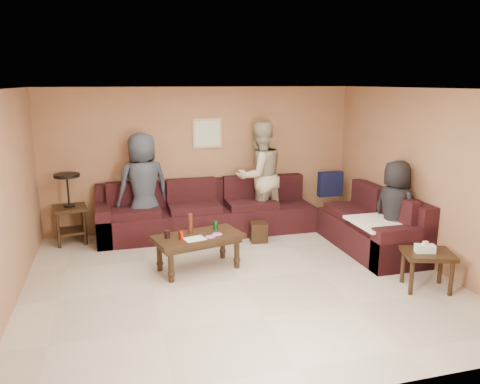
{
  "coord_description": "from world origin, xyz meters",
  "views": [
    {
      "loc": [
        -1.52,
        -5.61,
        2.58
      ],
      "look_at": [
        0.25,
        0.85,
        1.0
      ],
      "focal_mm": 35.0,
      "sensor_mm": 36.0,
      "label": 1
    }
  ],
  "objects_px": {
    "waste_bin": "(258,232)",
    "side_table_right": "(427,257)",
    "end_table_left": "(69,207)",
    "person_left": "(143,187)",
    "person_right": "(395,210)",
    "person_middle": "(259,176)",
    "sectional_sofa": "(262,220)",
    "coffee_table": "(198,240)"
  },
  "relations": [
    {
      "from": "sectional_sofa",
      "to": "side_table_right",
      "type": "height_order",
      "value": "sectional_sofa"
    },
    {
      "from": "person_right",
      "to": "side_table_right",
      "type": "bearing_deg",
      "value": 149.12
    },
    {
      "from": "coffee_table",
      "to": "side_table_right",
      "type": "bearing_deg",
      "value": -27.64
    },
    {
      "from": "side_table_right",
      "to": "waste_bin",
      "type": "height_order",
      "value": "side_table_right"
    },
    {
      "from": "person_middle",
      "to": "end_table_left",
      "type": "bearing_deg",
      "value": -19.42
    },
    {
      "from": "end_table_left",
      "to": "side_table_right",
      "type": "xyz_separation_m",
      "value": [
        4.48,
        -3.06,
        -0.18
      ]
    },
    {
      "from": "side_table_right",
      "to": "person_left",
      "type": "height_order",
      "value": "person_left"
    },
    {
      "from": "person_right",
      "to": "sectional_sofa",
      "type": "bearing_deg",
      "value": 30.81
    },
    {
      "from": "end_table_left",
      "to": "side_table_right",
      "type": "height_order",
      "value": "end_table_left"
    },
    {
      "from": "coffee_table",
      "to": "waste_bin",
      "type": "height_order",
      "value": "coffee_table"
    },
    {
      "from": "end_table_left",
      "to": "waste_bin",
      "type": "distance_m",
      "value": 3.1
    },
    {
      "from": "coffee_table",
      "to": "sectional_sofa",
      "type": "bearing_deg",
      "value": 38.41
    },
    {
      "from": "waste_bin",
      "to": "person_left",
      "type": "height_order",
      "value": "person_left"
    },
    {
      "from": "end_table_left",
      "to": "person_left",
      "type": "relative_size",
      "value": 0.64
    },
    {
      "from": "side_table_right",
      "to": "person_middle",
      "type": "distance_m",
      "value": 3.27
    },
    {
      "from": "sectional_sofa",
      "to": "person_right",
      "type": "xyz_separation_m",
      "value": [
        1.62,
        -1.33,
        0.42
      ]
    },
    {
      "from": "end_table_left",
      "to": "person_right",
      "type": "height_order",
      "value": "person_right"
    },
    {
      "from": "person_left",
      "to": "person_middle",
      "type": "height_order",
      "value": "person_middle"
    },
    {
      "from": "sectional_sofa",
      "to": "person_middle",
      "type": "height_order",
      "value": "person_middle"
    },
    {
      "from": "person_left",
      "to": "side_table_right",
      "type": "bearing_deg",
      "value": 120.94
    },
    {
      "from": "person_middle",
      "to": "person_right",
      "type": "distance_m",
      "value": 2.41
    },
    {
      "from": "sectional_sofa",
      "to": "side_table_right",
      "type": "xyz_separation_m",
      "value": [
        1.41,
        -2.41,
        0.1
      ]
    },
    {
      "from": "end_table_left",
      "to": "person_middle",
      "type": "relative_size",
      "value": 0.6
    },
    {
      "from": "side_table_right",
      "to": "person_right",
      "type": "distance_m",
      "value": 1.14
    },
    {
      "from": "end_table_left",
      "to": "coffee_table",
      "type": "bearing_deg",
      "value": -42.64
    },
    {
      "from": "sectional_sofa",
      "to": "end_table_left",
      "type": "relative_size",
      "value": 4.04
    },
    {
      "from": "person_left",
      "to": "person_right",
      "type": "height_order",
      "value": "person_left"
    },
    {
      "from": "person_left",
      "to": "person_right",
      "type": "xyz_separation_m",
      "value": [
        3.51,
        -1.88,
        -0.15
      ]
    },
    {
      "from": "coffee_table",
      "to": "end_table_left",
      "type": "xyz_separation_m",
      "value": [
        -1.8,
        1.66,
        0.18
      ]
    },
    {
      "from": "end_table_left",
      "to": "side_table_right",
      "type": "relative_size",
      "value": 1.58
    },
    {
      "from": "sectional_sofa",
      "to": "waste_bin",
      "type": "bearing_deg",
      "value": -131.86
    },
    {
      "from": "coffee_table",
      "to": "side_table_right",
      "type": "relative_size",
      "value": 1.82
    },
    {
      "from": "coffee_table",
      "to": "person_left",
      "type": "relative_size",
      "value": 0.74
    },
    {
      "from": "person_middle",
      "to": "person_left",
      "type": "bearing_deg",
      "value": -17.77
    },
    {
      "from": "sectional_sofa",
      "to": "person_middle",
      "type": "distance_m",
      "value": 0.85
    },
    {
      "from": "coffee_table",
      "to": "person_middle",
      "type": "xyz_separation_m",
      "value": [
        1.39,
        1.55,
        0.54
      ]
    },
    {
      "from": "side_table_right",
      "to": "coffee_table",
      "type": "bearing_deg",
      "value": 152.36
    },
    {
      "from": "sectional_sofa",
      "to": "side_table_right",
      "type": "distance_m",
      "value": 2.79
    },
    {
      "from": "waste_bin",
      "to": "side_table_right",
      "type": "bearing_deg",
      "value": -56.88
    },
    {
      "from": "end_table_left",
      "to": "person_middle",
      "type": "height_order",
      "value": "person_middle"
    },
    {
      "from": "end_table_left",
      "to": "side_table_right",
      "type": "distance_m",
      "value": 5.43
    },
    {
      "from": "sectional_sofa",
      "to": "end_table_left",
      "type": "distance_m",
      "value": 3.15
    }
  ]
}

